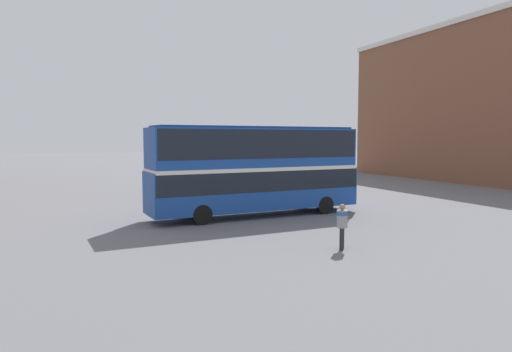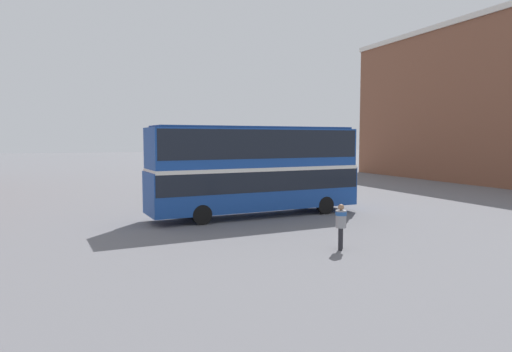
% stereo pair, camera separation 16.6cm
% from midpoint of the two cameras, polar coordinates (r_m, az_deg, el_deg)
% --- Properties ---
extents(ground_plane, '(240.00, 240.00, 0.00)m').
position_cam_midpoint_polar(ground_plane, '(24.72, -3.46, -4.90)').
color(ground_plane, slate).
extents(building_row_right, '(8.39, 34.01, 15.04)m').
position_cam_midpoint_polar(building_row_right, '(47.93, 28.39, 8.22)').
color(building_row_right, brown).
rests_on(building_row_right, ground_plane).
extents(double_decker_bus, '(11.62, 3.32, 4.75)m').
position_cam_midpoint_polar(double_decker_bus, '(24.13, -0.20, 1.35)').
color(double_decker_bus, '#194293').
rests_on(double_decker_bus, ground_plane).
extents(pedestrian_foreground, '(0.59, 0.59, 1.70)m').
position_cam_midpoint_polar(pedestrian_foreground, '(17.27, 10.45, -5.64)').
color(pedestrian_foreground, '#232328').
rests_on(pedestrian_foreground, ground_plane).
extents(parked_car_kerb_near, '(4.40, 1.93, 1.48)m').
position_cam_midpoint_polar(parked_car_kerb_near, '(34.01, 2.69, -0.99)').
color(parked_car_kerb_near, black).
rests_on(parked_car_kerb_near, ground_plane).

